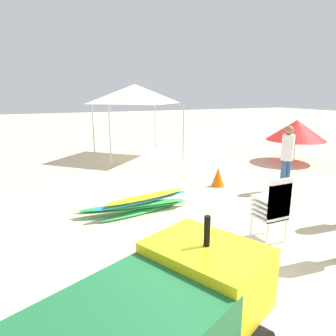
% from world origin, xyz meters
% --- Properties ---
extents(ground, '(80.00, 80.00, 0.00)m').
position_xyz_m(ground, '(0.00, 0.00, 0.00)').
color(ground, beige).
extents(utility_cart, '(2.81, 2.14, 1.50)m').
position_xyz_m(utility_cart, '(-1.53, -1.40, 0.78)').
color(utility_cart, '#1E6B38').
rests_on(utility_cart, ground).
extents(stacked_plastic_chairs, '(0.48, 0.48, 1.20)m').
position_xyz_m(stacked_plastic_chairs, '(1.58, 0.51, 0.70)').
color(stacked_plastic_chairs, white).
rests_on(stacked_plastic_chairs, ground).
extents(surfboard_pile, '(2.69, 0.72, 0.40)m').
position_xyz_m(surfboard_pile, '(-0.11, 2.81, 0.20)').
color(surfboard_pile, green).
rests_on(surfboard_pile, ground).
extents(lifeguard_near_left, '(0.32, 0.32, 1.77)m').
position_xyz_m(lifeguard_near_left, '(4.01, 2.65, 1.03)').
color(lifeguard_near_left, '#33598C').
rests_on(lifeguard_near_left, ground).
extents(popup_canopy, '(2.93, 2.93, 2.94)m').
position_xyz_m(popup_canopy, '(1.86, 8.69, 2.56)').
color(popup_canopy, '#B2B2B7').
rests_on(popup_canopy, ground).
extents(beach_umbrella_mid, '(2.20, 2.20, 1.62)m').
position_xyz_m(beach_umbrella_mid, '(7.05, 5.23, 1.23)').
color(beach_umbrella_mid, beige).
rests_on(beach_umbrella_mid, ground).
extents(traffic_cone_near, '(0.38, 0.38, 0.54)m').
position_xyz_m(traffic_cone_near, '(2.62, 3.79, 0.27)').
color(traffic_cone_near, orange).
rests_on(traffic_cone_near, ground).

